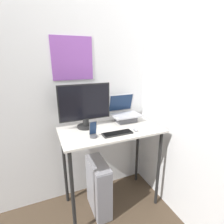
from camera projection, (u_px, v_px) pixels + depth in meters
The scene contains 10 objects.
ground_plane at pixel (121, 220), 1.80m from camera, with size 12.00×12.00×0.00m, color #473828.
wall_back at pixel (99, 86), 1.96m from camera, with size 6.00×0.06×2.60m.
wall_side_right at pixel (180, 91), 1.64m from camera, with size 0.05×6.00×2.60m.
desk at pixel (111, 141), 1.80m from camera, with size 1.02×0.53×0.91m.
laptop at pixel (125, 114), 1.97m from camera, with size 0.31×0.28×0.29m.
monitor at pixel (85, 107), 1.75m from camera, with size 0.53×0.18×0.45m.
keyboard at pixel (117, 133), 1.65m from camera, with size 0.29×0.10×0.02m.
mouse at pixel (135, 130), 1.71m from camera, with size 0.04×0.06×0.03m.
cell_phone at pixel (93, 132), 1.57m from camera, with size 0.07×0.07×0.15m.
computer_tower at pixel (99, 187), 1.85m from camera, with size 0.16×0.40×0.59m.
Camera 1 is at (-0.64, -1.24, 1.60)m, focal length 28.00 mm.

